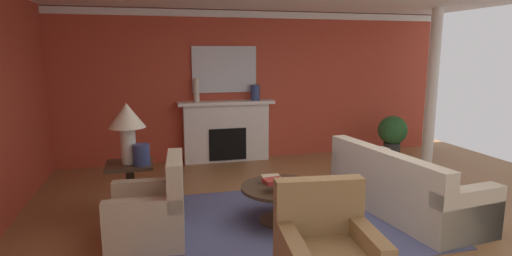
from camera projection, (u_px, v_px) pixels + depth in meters
ground_plane at (318, 225)px, 4.98m from camera, size 9.33×9.33×0.00m
wall_fireplace at (250, 86)px, 8.00m from camera, size 7.77×0.12×2.82m
crown_moulding at (251, 15)px, 7.69m from camera, size 7.77×0.08×0.12m
area_rug at (282, 221)px, 5.09m from camera, size 3.53×2.45×0.01m
fireplace at (226, 133)px, 7.83m from camera, size 1.80×0.35×1.15m
mantel_mirror at (224, 69)px, 7.73m from camera, size 1.21×0.04×0.86m
sofa at (402, 191)px, 5.32m from camera, size 1.16×2.20×0.85m
armchair_near_window at (151, 215)px, 4.50m from camera, size 0.86×0.86×0.95m
coffee_table at (282, 195)px, 5.03m from camera, size 1.00×1.00×0.45m
side_table at (131, 187)px, 5.15m from camera, size 0.56×0.56×0.70m
table_lamp at (127, 121)px, 5.00m from camera, size 0.44×0.44×0.75m
vase_mantel_right at (255, 93)px, 7.78m from camera, size 0.17×0.17×0.30m
vase_on_side_table at (141, 155)px, 5.00m from camera, size 0.20×0.20×0.26m
vase_mantel_left at (196, 90)px, 7.50m from camera, size 0.11×0.11×0.43m
book_red_cover at (286, 184)px, 5.00m from camera, size 0.21×0.18×0.06m
book_art_folio at (271, 177)px, 5.12m from camera, size 0.23×0.15×0.04m
book_small_novel at (274, 181)px, 4.80m from camera, size 0.25×0.22×0.05m
potted_plant at (392, 133)px, 8.07m from camera, size 0.56×0.56×0.83m
column_white at (432, 88)px, 7.56m from camera, size 0.20×0.20×2.82m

